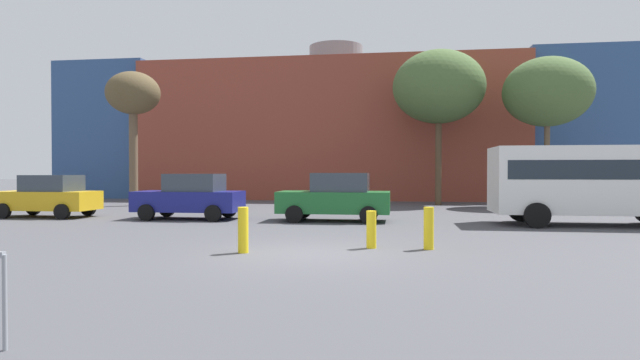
{
  "coord_description": "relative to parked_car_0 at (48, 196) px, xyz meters",
  "views": [
    {
      "loc": [
        1.96,
        -11.61,
        1.87
      ],
      "look_at": [
        -0.93,
        8.18,
        1.53
      ],
      "focal_mm": 29.24,
      "sensor_mm": 36.0,
      "label": 1
    }
  ],
  "objects": [
    {
      "name": "white_bus",
      "position": [
        20.83,
        -0.28,
        0.77
      ],
      "size": [
        6.8,
        2.62,
        2.72
      ],
      "rotation": [
        0.0,
        0.0,
        3.14
      ],
      "color": "white",
      "rests_on": "ground_plane"
    },
    {
      "name": "parked_car_2",
      "position": [
        11.8,
        0.0,
        0.04
      ],
      "size": [
        4.17,
        2.04,
        1.81
      ],
      "rotation": [
        0.0,
        0.0,
        3.14
      ],
      "color": "#1E662D",
      "rests_on": "ground_plane"
    },
    {
      "name": "parked_car_1",
      "position": [
        6.08,
        0.0,
        0.03
      ],
      "size": [
        4.09,
        2.01,
        1.77
      ],
      "rotation": [
        0.0,
        0.0,
        3.14
      ],
      "color": "navy",
      "rests_on": "ground_plane"
    },
    {
      "name": "bollard_yellow_1",
      "position": [
        14.81,
        -6.73,
        -0.35
      ],
      "size": [
        0.24,
        0.24,
        1.01
      ],
      "primitive_type": "cylinder",
      "color": "yellow",
      "rests_on": "ground_plane"
    },
    {
      "name": "bare_tree_1",
      "position": [
        16.38,
        10.25,
        5.68
      ],
      "size": [
        5.08,
        5.08,
        8.6
      ],
      "color": "brown",
      "rests_on": "ground_plane"
    },
    {
      "name": "bollard_yellow_2",
      "position": [
        10.57,
        -7.87,
        -0.33
      ],
      "size": [
        0.24,
        0.24,
        1.05
      ],
      "primitive_type": "cylinder",
      "color": "yellow",
      "rests_on": "ground_plane"
    },
    {
      "name": "building_backdrop",
      "position": [
        9.56,
        19.63,
        3.86
      ],
      "size": [
        38.63,
        12.82,
        11.24
      ],
      "color": "brown",
      "rests_on": "ground_plane"
    },
    {
      "name": "bare_tree_2",
      "position": [
        21.87,
        9.35,
        5.16
      ],
      "size": [
        4.54,
        4.54,
        7.85
      ],
      "color": "brown",
      "rests_on": "ground_plane"
    },
    {
      "name": "bollard_yellow_0",
      "position": [
        13.45,
        -6.72,
        -0.4
      ],
      "size": [
        0.24,
        0.24,
        0.91
      ],
      "primitive_type": "cylinder",
      "color": "yellow",
      "rests_on": "ground_plane"
    },
    {
      "name": "bare_tree_0",
      "position": [
        0.0,
        6.98,
        5.04
      ],
      "size": [
        2.86,
        2.86,
        7.24
      ],
      "color": "brown",
      "rests_on": "ground_plane"
    },
    {
      "name": "ground_plane",
      "position": [
        12.07,
        -7.77,
        -0.85
      ],
      "size": [
        200.0,
        200.0,
        0.0
      ],
      "primitive_type": "plane",
      "color": "#47474C"
    },
    {
      "name": "parked_car_0",
      "position": [
        0.0,
        0.0,
        0.0
      ],
      "size": [
        3.97,
        1.95,
        1.72
      ],
      "rotation": [
        0.0,
        0.0,
        3.14
      ],
      "color": "gold",
      "rests_on": "ground_plane"
    }
  ]
}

